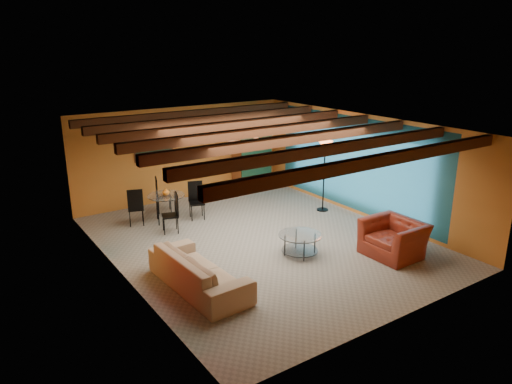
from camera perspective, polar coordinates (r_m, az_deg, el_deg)
room at (r=10.64m, az=0.27°, el=6.12°), size 6.52×8.01×2.71m
sofa at (r=9.16m, az=-6.81°, el=-9.23°), size 1.05×2.45×0.70m
armchair at (r=10.81m, az=16.03°, el=-5.32°), size 1.06×1.21×0.78m
coffee_table at (r=10.52m, az=5.24°, el=-6.21°), size 1.22×1.22×0.48m
dining_table at (r=12.50m, az=-10.58°, el=-1.32°), size 2.40×2.40×0.99m
armoire at (r=15.04m, az=-0.54°, el=4.11°), size 1.17×0.64×1.99m
floor_lamp at (r=13.11m, az=8.08°, el=1.88°), size 0.47×0.47×1.95m
ceiling_fan at (r=10.55m, az=0.61°, el=6.02°), size 1.50×1.50×0.44m
painting at (r=13.71m, az=-12.06°, el=5.24°), size 1.05×0.03×0.65m
potted_plant at (r=14.81m, az=-0.55°, el=8.80°), size 0.55×0.52×0.50m
vase at (r=12.33m, az=-10.72°, el=1.27°), size 0.24×0.24×0.19m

